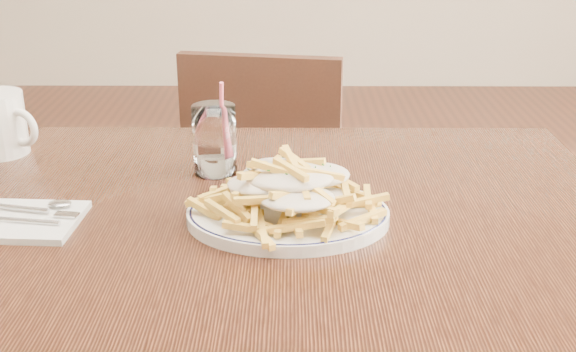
{
  "coord_description": "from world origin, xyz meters",
  "views": [
    {
      "loc": [
        0.1,
        -0.95,
        1.2
      ],
      "look_at": [
        0.09,
        -0.02,
        0.82
      ],
      "focal_mm": 45.0,
      "sensor_mm": 36.0,
      "label": 1
    }
  ],
  "objects_px": {
    "table": "(226,262)",
    "fries_plate": "(288,215)",
    "water_glass": "(215,144)",
    "chair_far": "(269,184)",
    "loaded_fries": "(288,184)"
  },
  "relations": [
    {
      "from": "table",
      "to": "chair_far",
      "type": "xyz_separation_m",
      "value": [
        0.04,
        0.77,
        -0.2
      ]
    },
    {
      "from": "chair_far",
      "to": "water_glass",
      "type": "height_order",
      "value": "water_glass"
    },
    {
      "from": "fries_plate",
      "to": "loaded_fries",
      "type": "height_order",
      "value": "loaded_fries"
    },
    {
      "from": "fries_plate",
      "to": "loaded_fries",
      "type": "bearing_deg",
      "value": 0.0
    },
    {
      "from": "loaded_fries",
      "to": "fries_plate",
      "type": "bearing_deg",
      "value": 0.0
    },
    {
      "from": "fries_plate",
      "to": "water_glass",
      "type": "distance_m",
      "value": 0.23
    },
    {
      "from": "fries_plate",
      "to": "water_glass",
      "type": "xyz_separation_m",
      "value": [
        -0.12,
        0.19,
        0.04
      ]
    },
    {
      "from": "table",
      "to": "water_glass",
      "type": "xyz_separation_m",
      "value": [
        -0.03,
        0.16,
        0.13
      ]
    },
    {
      "from": "table",
      "to": "chair_far",
      "type": "relative_size",
      "value": 1.44
    },
    {
      "from": "fries_plate",
      "to": "loaded_fries",
      "type": "relative_size",
      "value": 1.13
    },
    {
      "from": "table",
      "to": "fries_plate",
      "type": "relative_size",
      "value": 3.59
    },
    {
      "from": "loaded_fries",
      "to": "water_glass",
      "type": "xyz_separation_m",
      "value": [
        -0.12,
        0.19,
        -0.01
      ]
    },
    {
      "from": "water_glass",
      "to": "fries_plate",
      "type": "bearing_deg",
      "value": -57.0
    },
    {
      "from": "table",
      "to": "water_glass",
      "type": "distance_m",
      "value": 0.21
    },
    {
      "from": "table",
      "to": "chair_far",
      "type": "height_order",
      "value": "chair_far"
    }
  ]
}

